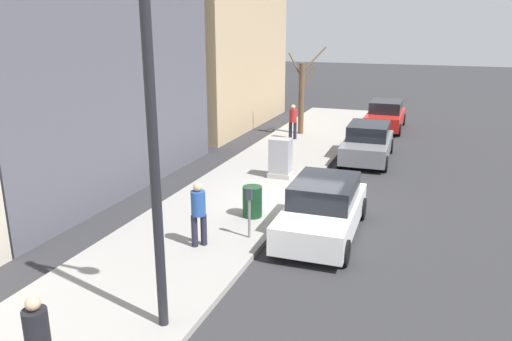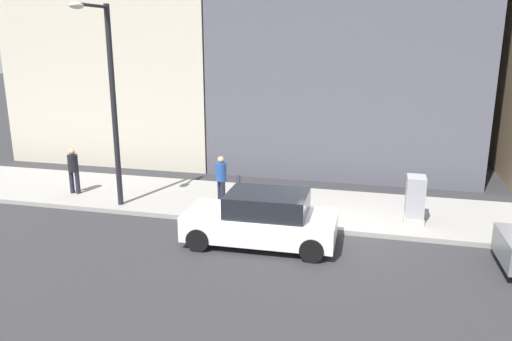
% 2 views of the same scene
% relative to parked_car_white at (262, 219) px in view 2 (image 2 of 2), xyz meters
% --- Properties ---
extents(ground_plane, '(120.00, 120.00, 0.00)m').
position_rel_parked_car_white_xyz_m(ground_plane, '(1.22, -1.91, -0.74)').
color(ground_plane, '#2B2B2D').
extents(sidewalk, '(4.00, 36.00, 0.15)m').
position_rel_parked_car_white_xyz_m(sidewalk, '(3.22, -1.91, -0.66)').
color(sidewalk, gray).
rests_on(sidewalk, ground).
extents(parked_car_white, '(2.00, 4.24, 1.52)m').
position_rel_parked_car_white_xyz_m(parked_car_white, '(0.00, 0.00, 0.00)').
color(parked_car_white, white).
rests_on(parked_car_white, ground).
extents(parking_meter, '(0.14, 0.10, 1.35)m').
position_rel_parked_car_white_xyz_m(parking_meter, '(1.67, 1.17, 0.24)').
color(parking_meter, slate).
rests_on(parking_meter, sidewalk).
extents(utility_box, '(0.83, 0.61, 1.43)m').
position_rel_parked_car_white_xyz_m(utility_box, '(2.52, -4.20, 0.11)').
color(utility_box, '#A8A399').
rests_on(utility_box, sidewalk).
extents(streetlamp, '(1.97, 0.32, 6.50)m').
position_rel_parked_car_white_xyz_m(streetlamp, '(1.50, 5.38, 3.28)').
color(streetlamp, black).
rests_on(streetlamp, sidewalk).
extents(trash_bin, '(0.56, 0.56, 0.90)m').
position_rel_parked_car_white_xyz_m(trash_bin, '(2.12, -0.25, -0.14)').
color(trash_bin, '#14381E').
rests_on(trash_bin, sidewalk).
extents(pedestrian_midblock, '(0.36, 0.36, 1.66)m').
position_rel_parked_car_white_xyz_m(pedestrian_midblock, '(2.67, 2.07, 0.35)').
color(pedestrian_midblock, '#1E1E2D').
rests_on(pedestrian_midblock, sidewalk).
extents(pedestrian_far_corner, '(0.36, 0.40, 1.66)m').
position_rel_parked_car_white_xyz_m(pedestrian_far_corner, '(2.50, 7.61, 0.35)').
color(pedestrian_far_corner, '#1E1E2D').
rests_on(pedestrian_far_corner, sidewalk).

